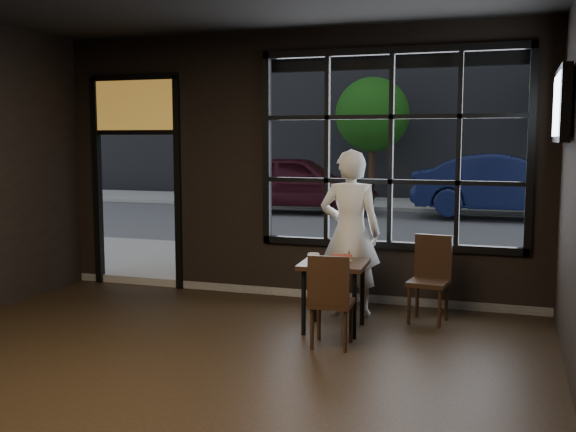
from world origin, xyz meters
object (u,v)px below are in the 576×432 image
(chair_near, at_px, (332,300))
(navy_car, at_px, (509,185))
(man, at_px, (350,233))
(cafe_table, at_px, (334,296))

(chair_near, bearing_deg, navy_car, -101.42)
(man, bearing_deg, cafe_table, 84.15)
(chair_near, height_order, navy_car, navy_car)
(cafe_table, distance_m, chair_near, 0.54)
(navy_car, bearing_deg, cafe_table, 170.18)
(man, relative_size, navy_car, 0.41)
(man, xyz_separation_m, navy_car, (1.57, 9.60, -0.08))
(cafe_table, height_order, chair_near, chair_near)
(cafe_table, xyz_separation_m, chair_near, (0.12, -0.52, 0.09))
(chair_near, bearing_deg, cafe_table, -80.97)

